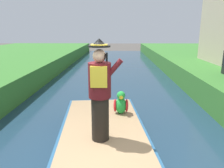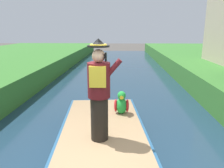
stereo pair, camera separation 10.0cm
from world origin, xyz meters
The scene contains 3 objects.
boat centered at (0.00, 0.92, 0.40)m, with size 2.20×4.35×0.61m.
person_pirate centered at (-0.02, 0.55, 1.64)m, with size 0.61×0.42×1.85m.
parrot_plush centered at (0.38, 1.83, 0.95)m, with size 0.36×0.34×0.57m.
Camera 1 is at (0.28, -3.13, 2.71)m, focal length 34.72 mm.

